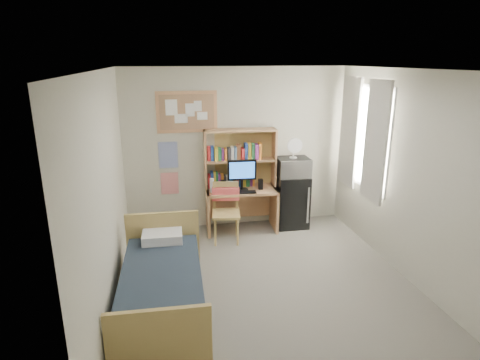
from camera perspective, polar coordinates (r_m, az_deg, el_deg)
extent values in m
cube|color=gray|center=(5.14, 4.08, -15.15)|extent=(3.60, 4.20, 0.02)
cube|color=silver|center=(4.36, 4.82, 15.38)|extent=(3.60, 4.20, 0.02)
cube|color=beige|center=(6.55, -0.53, 4.46)|extent=(3.60, 0.04, 2.60)
cube|color=beige|center=(2.79, 16.47, -14.23)|extent=(3.60, 0.04, 2.60)
cube|color=beige|center=(4.46, -18.48, -2.46)|extent=(0.04, 4.20, 2.60)
cube|color=beige|center=(5.34, 23.36, 0.16)|extent=(0.04, 4.20, 2.60)
cube|color=white|center=(6.24, 17.16, 5.89)|extent=(0.10, 1.40, 1.70)
cube|color=beige|center=(5.89, 18.72, 5.12)|extent=(0.04, 0.55, 1.70)
cube|color=beige|center=(6.58, 15.30, 6.57)|extent=(0.04, 0.55, 1.70)
cube|color=#A57C57|center=(6.33, -7.56, 9.57)|extent=(0.94, 0.03, 0.64)
cube|color=#273F9C|center=(6.45, -10.18, 3.52)|extent=(0.30, 0.01, 0.42)
cube|color=red|center=(6.57, -9.97, -0.47)|extent=(0.28, 0.01, 0.36)
cube|color=tan|center=(6.55, 0.20, -4.22)|extent=(1.16, 0.63, 0.71)
cube|color=tan|center=(6.11, -1.99, -4.76)|extent=(0.52, 0.52, 0.91)
cube|color=black|center=(6.75, 7.28, -2.93)|extent=(0.53, 0.53, 0.87)
cube|color=#1C2633|center=(4.69, -10.99, -15.11)|extent=(0.97, 1.83, 0.50)
cube|color=tan|center=(6.44, 0.01, 3.11)|extent=(1.16, 0.36, 0.94)
cube|color=black|center=(6.30, 0.28, 0.65)|extent=(0.46, 0.06, 0.48)
cube|color=black|center=(6.24, 0.47, -1.76)|extent=(0.41, 0.15, 0.02)
cube|color=black|center=(6.31, -2.42, -0.81)|extent=(0.08, 0.08, 0.17)
cube|color=black|center=(6.40, 2.94, -0.61)|extent=(0.07, 0.07, 0.17)
cylinder|color=white|center=(6.25, -4.02, -0.78)|extent=(0.07, 0.07, 0.22)
cube|color=#F75E5E|center=(6.22, -2.05, -1.94)|extent=(0.44, 0.19, 0.20)
cube|color=silver|center=(6.56, 7.51, 1.85)|extent=(0.53, 0.41, 0.30)
cylinder|color=white|center=(6.49, 7.62, 4.41)|extent=(0.25, 0.25, 0.30)
cube|color=white|center=(5.21, -10.98, -7.88)|extent=(0.51, 0.37, 0.12)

